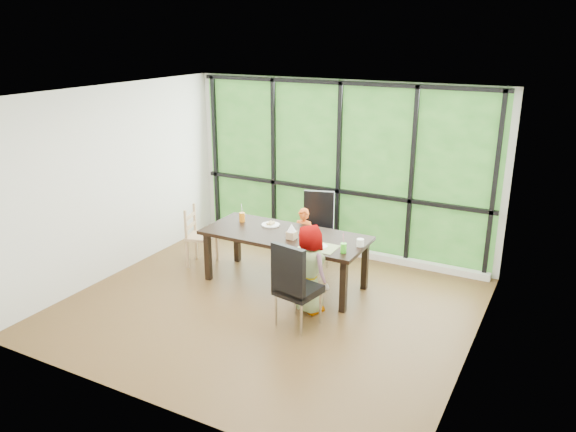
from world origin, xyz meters
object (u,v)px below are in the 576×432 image
(chair_window_leather, at_px, (317,229))
(plate_far, at_px, (271,225))
(tissue_box, at_px, (292,235))
(orange_cup, at_px, (242,217))
(dining_table, at_px, (285,259))
(plate_near, at_px, (320,246))
(chair_end_beech, at_px, (202,236))
(white_mug, at_px, (360,243))
(green_cup, at_px, (343,248))
(chair_interior_leather, at_px, (298,284))
(child_older, at_px, (312,269))
(child_toddler, at_px, (304,240))

(chair_window_leather, xyz_separation_m, plate_far, (-0.40, -0.70, 0.22))
(tissue_box, bearing_deg, chair_window_leather, 96.17)
(chair_window_leather, relative_size, orange_cup, 8.08)
(dining_table, bearing_deg, plate_near, -19.12)
(dining_table, relative_size, plate_far, 8.71)
(chair_end_beech, bearing_deg, plate_near, -112.58)
(chair_end_beech, xyz_separation_m, tissue_box, (1.61, -0.16, 0.35))
(plate_near, bearing_deg, white_mug, 29.93)
(green_cup, distance_m, tissue_box, 0.81)
(dining_table, xyz_separation_m, chair_interior_leather, (0.68, -0.93, 0.17))
(dining_table, distance_m, plate_near, 0.76)
(plate_near, bearing_deg, child_older, -81.11)
(chair_window_leather, height_order, chair_end_beech, chair_window_leather)
(child_toddler, distance_m, plate_far, 0.58)
(child_older, height_order, orange_cup, child_older)
(plate_far, xyz_separation_m, green_cup, (1.31, -0.46, 0.05))
(plate_far, height_order, green_cup, green_cup)
(child_toddler, xyz_separation_m, green_cup, (0.97, -0.83, 0.34))
(chair_window_leather, bearing_deg, tissue_box, -100.34)
(child_older, distance_m, plate_far, 1.27)
(dining_table, height_order, white_mug, white_mug)
(plate_near, height_order, white_mug, white_mug)
(chair_end_beech, bearing_deg, orange_cup, -94.79)
(orange_cup, relative_size, tissue_box, 1.12)
(chair_window_leather, relative_size, chair_end_beech, 1.20)
(child_toddler, height_order, child_older, child_older)
(tissue_box, bearing_deg, chair_interior_leather, -57.48)
(chair_end_beech, xyz_separation_m, white_mug, (2.51, 0.01, 0.35))
(child_older, bearing_deg, dining_table, -14.11)
(tissue_box, bearing_deg, plate_far, 146.82)
(plate_near, distance_m, orange_cup, 1.46)
(chair_window_leather, distance_m, tissue_box, 1.07)
(chair_window_leather, xyz_separation_m, green_cup, (0.91, -1.16, 0.27))
(child_older, xyz_separation_m, tissue_box, (-0.50, 0.41, 0.23))
(dining_table, relative_size, green_cup, 18.49)
(orange_cup, relative_size, green_cup, 1.09)
(plate_far, bearing_deg, chair_window_leather, 60.01)
(chair_end_beech, height_order, white_mug, chair_end_beech)
(plate_far, relative_size, tissue_box, 2.18)
(child_toddler, bearing_deg, chair_interior_leather, -67.34)
(plate_far, xyz_separation_m, plate_near, (0.96, -0.42, -0.00))
(chair_interior_leather, bearing_deg, plate_far, -37.54)
(chair_end_beech, relative_size, green_cup, 7.34)
(chair_window_leather, bearing_deg, green_cup, -68.39)
(dining_table, xyz_separation_m, plate_near, (0.62, -0.21, 0.38))
(plate_near, xyz_separation_m, white_mug, (0.45, 0.26, 0.04))
(orange_cup, bearing_deg, green_cup, -13.25)
(plate_near, bearing_deg, chair_window_leather, 116.73)
(white_mug, height_order, tissue_box, tissue_box)
(dining_table, bearing_deg, plate_far, 148.82)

